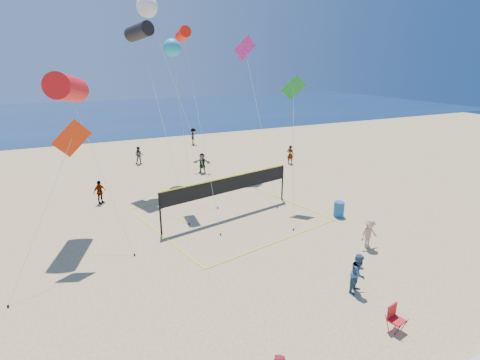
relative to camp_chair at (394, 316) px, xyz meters
name	(u,v)px	position (x,y,z in m)	size (l,w,h in m)	color
ground	(305,351)	(-3.36, 0.43, -0.53)	(120.00, 120.00, 0.00)	tan
ocean	(103,114)	(-3.36, 62.43, -0.52)	(140.00, 50.00, 0.03)	navy
bystander_a	(359,273)	(0.43, 2.29, 0.30)	(0.81, 0.63, 1.66)	#304F78
bystander_b	(369,234)	(3.53, 4.99, 0.22)	(0.98, 0.56, 1.51)	tan
far_person_0	(100,192)	(-7.99, 17.13, 0.24)	(0.91, 0.38, 1.55)	gray
far_person_1	(202,163)	(0.43, 20.96, 0.30)	(1.55, 0.49, 1.67)	gray
far_person_2	(290,154)	(8.66, 20.38, 0.31)	(0.62, 0.40, 1.69)	gray
far_person_3	(139,155)	(-3.79, 26.00, 0.26)	(0.78, 0.60, 1.60)	gray
far_person_4	(193,136)	(3.29, 31.95, 0.37)	(1.16, 0.67, 1.80)	gray
camp_chair	(394,316)	(0.00, 0.00, 0.00)	(0.60, 0.71, 1.06)	red
trash_barrel	(339,209)	(4.76, 8.77, -0.07)	(0.61, 0.61, 0.92)	#17559B
volleyball_net	(228,189)	(-1.16, 11.76, 1.13)	(10.77, 10.65, 2.43)	black
kite_0	(67,88)	(-9.13, 13.42, 7.10)	(3.06, 6.08, 8.49)	red
kite_1	(139,32)	(-4.21, 19.46, 10.25)	(1.75, 9.38, 11.43)	black
kite_2	(183,35)	(-2.29, 15.83, 9.91)	(0.80, 7.35, 10.92)	#FF1A08
kite_3	(70,144)	(-9.38, 10.25, 4.89)	(3.95, 3.51, 6.53)	red
kite_4	(294,95)	(3.39, 12.13, 6.42)	(3.08, 4.47, 8.15)	#1A8D29
kite_5	(246,54)	(3.75, 19.52, 8.90)	(2.76, 8.62, 10.88)	#C6248A
kite_6	(147,7)	(-3.34, 20.52, 11.94)	(2.88, 8.46, 13.21)	white
kite_7	(172,48)	(-1.45, 21.56, 9.34)	(1.39, 4.57, 10.53)	#1AA3D1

